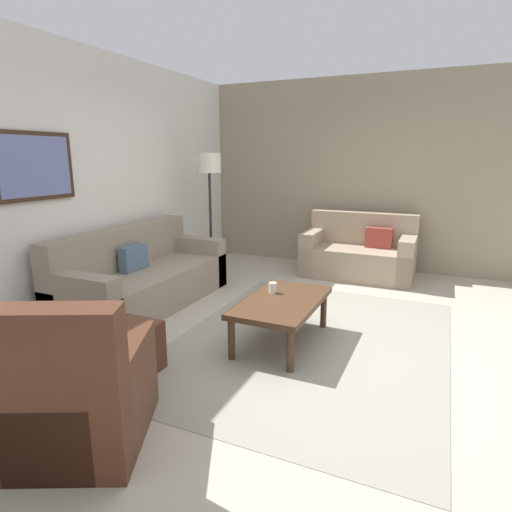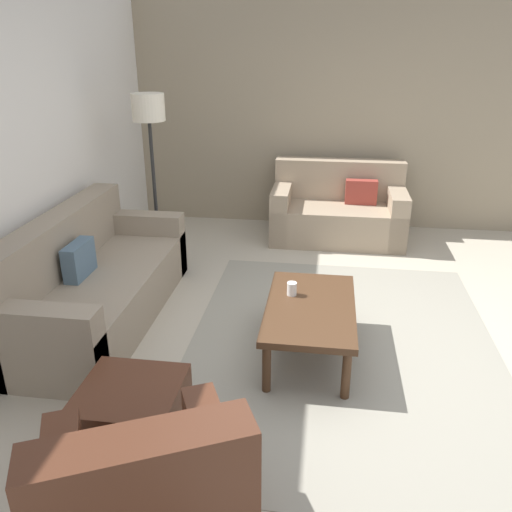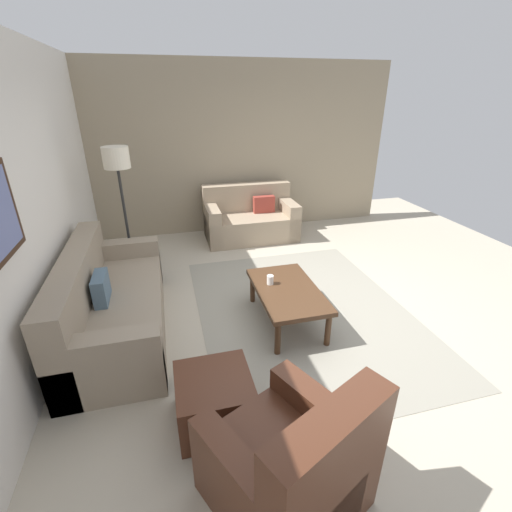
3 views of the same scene
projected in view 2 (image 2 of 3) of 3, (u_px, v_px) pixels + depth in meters
name	position (u px, v px, depth m)	size (l,w,h in m)	color
ground_plane	(342.00, 348.00, 3.98)	(8.00, 8.00, 0.00)	#B2A893
stone_feature_panel	(346.00, 111.00, 6.18)	(0.12, 5.20, 2.80)	gray
area_rug	(342.00, 347.00, 3.98)	(3.13, 2.35, 0.01)	gray
couch_main	(88.00, 286.00, 4.30)	(2.15, 0.89, 0.88)	gray
couch_loveseat	(338.00, 212.00, 6.12)	(0.85, 1.51, 0.88)	gray
ottoman	(132.00, 417.00, 2.95)	(0.56, 0.56, 0.40)	#4C2819
coffee_table	(310.00, 311.00, 3.77)	(1.10, 0.64, 0.41)	#472D1C
cup	(292.00, 289.00, 3.88)	(0.07, 0.07, 0.10)	white
lamp_standing	(150.00, 125.00, 5.08)	(0.32, 0.32, 1.71)	black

